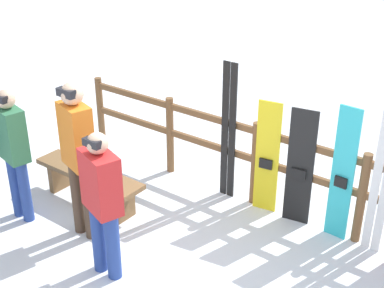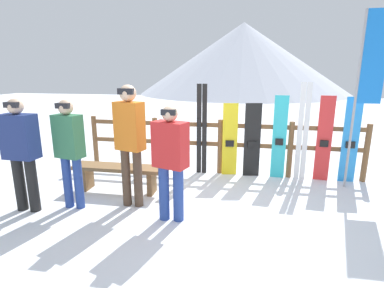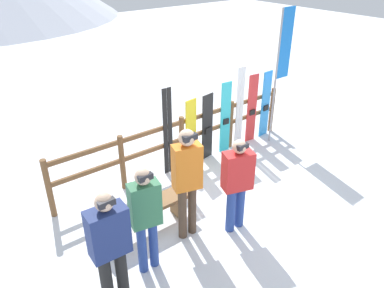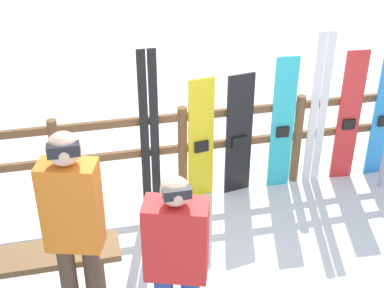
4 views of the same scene
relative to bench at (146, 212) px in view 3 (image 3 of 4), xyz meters
name	(u,v)px [view 3 (image 3 of 4)]	position (x,y,z in m)	size (l,w,h in m)	color
ground_plane	(238,204)	(1.58, -0.41, -0.34)	(40.00, 40.00, 0.00)	white
fence	(182,137)	(1.58, 1.23, 0.30)	(5.37, 0.10, 1.07)	brown
bench	(146,212)	(0.00, 0.00, 0.00)	(1.53, 0.36, 0.44)	brown
person_orange	(187,176)	(0.43, -0.48, 0.73)	(0.45, 0.33, 1.80)	#4C3828
person_navy	(110,243)	(-1.01, -0.90, 0.60)	(0.47, 0.28, 1.62)	black
person_red	(237,180)	(1.11, -0.81, 0.56)	(0.49, 0.37, 1.56)	navy
person_plaid_green	(146,214)	(-0.40, -0.70, 0.60)	(0.43, 0.29, 1.60)	navy
ski_pair_black	(168,132)	(1.22, 1.18, 0.54)	(0.19, 0.02, 1.75)	black
snowboard_yellow	(191,133)	(1.77, 1.17, 0.36)	(0.28, 0.09, 1.40)	yellow
snowboard_black_stripe	(207,127)	(2.19, 1.17, 0.36)	(0.31, 0.09, 1.40)	black
snowboard_cyan	(225,118)	(2.68, 1.17, 0.44)	(0.25, 0.07, 1.55)	#2DBFCC
ski_pair_white	(240,108)	(3.09, 1.18, 0.56)	(0.19, 0.02, 1.79)	white
snowboard_red	(252,109)	(3.47, 1.17, 0.44)	(0.26, 0.07, 1.56)	red
snowboard_blue	(265,105)	(3.91, 1.17, 0.43)	(0.28, 0.07, 1.55)	#288CE0
rental_flag	(281,59)	(3.92, 0.88, 1.54)	(0.40, 0.04, 2.91)	#99999E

